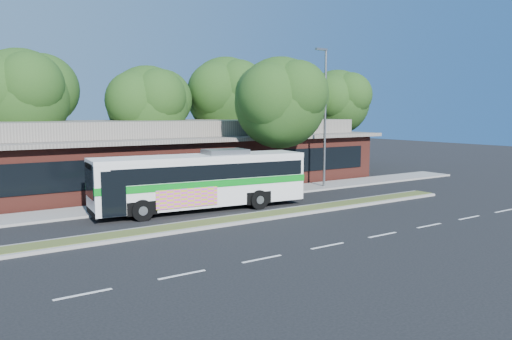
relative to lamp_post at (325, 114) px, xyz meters
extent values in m
plane|color=black|center=(-9.56, -6.00, -4.90)|extent=(120.00, 120.00, 0.00)
cube|color=#435624|center=(-9.56, -5.40, -4.83)|extent=(26.00, 1.10, 0.15)
cube|color=gray|center=(-9.56, 0.40, -4.84)|extent=(44.00, 2.60, 0.12)
cube|color=maroon|center=(-9.56, 7.00, -3.30)|extent=(32.00, 10.00, 3.20)
cube|color=#665E56|center=(-9.56, 7.00, -1.58)|extent=(33.20, 11.20, 0.24)
cube|color=#665E56|center=(-9.56, 7.00, -0.95)|extent=(30.00, 8.00, 1.00)
cube|color=black|center=(-9.56, 1.97, -3.20)|extent=(30.00, 0.06, 1.60)
cylinder|color=slate|center=(0.04, 0.00, -0.40)|extent=(0.16, 0.16, 9.00)
cube|color=slate|center=(-0.36, 0.00, 4.10)|extent=(0.90, 0.18, 0.14)
cylinder|color=black|center=(-16.56, 10.00, -2.80)|extent=(0.44, 0.44, 4.20)
sphere|color=#1A4015|center=(-16.56, 10.00, 1.10)|extent=(6.00, 6.00, 6.00)
sphere|color=#1A4015|center=(-15.21, 10.45, 1.58)|extent=(4.68, 4.68, 4.68)
cylinder|color=black|center=(-8.56, 9.00, -3.01)|extent=(0.44, 0.44, 3.78)
sphere|color=#1A4015|center=(-8.56, 9.00, 0.56)|extent=(5.60, 5.60, 5.60)
sphere|color=#1A4015|center=(-7.30, 9.42, 1.00)|extent=(4.37, 4.37, 4.37)
cylinder|color=black|center=(-1.56, 10.00, -2.70)|extent=(0.44, 0.44, 4.41)
sphere|color=#1A4015|center=(-1.56, 10.00, 1.37)|extent=(6.20, 6.20, 6.20)
sphere|color=#1A4015|center=(-0.17, 10.46, 1.86)|extent=(4.84, 4.84, 4.84)
cylinder|color=black|center=(4.44, 9.00, -2.97)|extent=(0.44, 0.44, 3.86)
sphere|color=#1A4015|center=(4.44, 9.00, 0.70)|extent=(5.80, 5.80, 5.80)
sphere|color=#1A4015|center=(5.74, 9.43, 1.16)|extent=(4.52, 4.52, 4.52)
cylinder|color=black|center=(10.44, 10.00, -2.85)|extent=(0.44, 0.44, 4.12)
sphere|color=#1A4015|center=(10.44, 10.00, 1.01)|extent=(6.00, 6.00, 6.00)
sphere|color=#1A4015|center=(11.79, 10.45, 1.49)|extent=(4.68, 4.68, 4.68)
cube|color=silver|center=(-10.27, -2.20, -3.34)|extent=(11.12, 3.45, 2.51)
cube|color=black|center=(-10.00, -2.23, -2.83)|extent=(10.25, 3.40, 0.75)
cube|color=silver|center=(-10.27, -2.20, -2.19)|extent=(11.14, 3.47, 0.24)
cube|color=#057F19|center=(-10.27, -2.20, -3.41)|extent=(11.18, 3.51, 0.35)
cube|color=black|center=(-15.72, -1.63, -3.03)|extent=(0.27, 2.04, 1.56)
cube|color=black|center=(-4.81, -2.77, -2.74)|extent=(0.25, 1.90, 1.01)
cube|color=#D83FC6|center=(-11.57, -3.26, -3.99)|extent=(3.09, 0.37, 0.91)
cube|color=slate|center=(-8.91, -2.34, -1.95)|extent=(2.33, 1.68, 0.27)
cylinder|color=black|center=(-13.74, -2.99, -4.40)|extent=(1.03, 0.43, 1.00)
cylinder|color=black|center=(-13.50, -0.71, -4.40)|extent=(1.03, 0.43, 1.00)
cylinder|color=black|center=(-7.67, -3.62, -4.40)|extent=(1.03, 0.43, 1.00)
cylinder|color=black|center=(-7.43, -1.35, -4.40)|extent=(1.03, 0.43, 1.00)
cylinder|color=black|center=(-3.56, 0.08, -2.96)|extent=(0.44, 0.44, 3.89)
sphere|color=#1A4015|center=(-3.56, 0.08, 0.66)|extent=(5.59, 5.59, 5.59)
sphere|color=#1A4015|center=(-2.31, 0.50, 1.11)|extent=(4.36, 4.36, 4.36)
camera|label=1|loc=(-22.01, -24.66, 0.10)|focal=35.00mm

